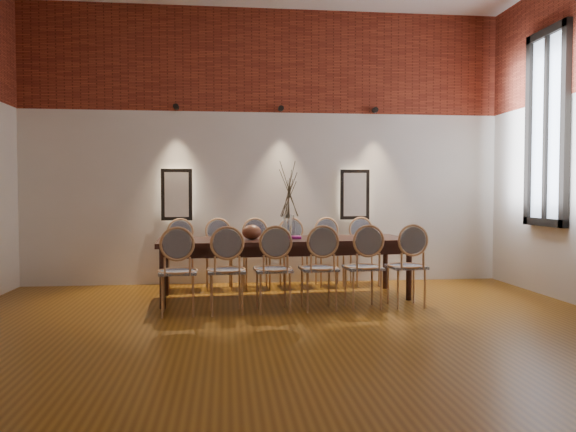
{
  "coord_description": "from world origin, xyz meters",
  "views": [
    {
      "loc": [
        -0.6,
        -4.73,
        1.32
      ],
      "look_at": [
        0.13,
        1.87,
        1.05
      ],
      "focal_mm": 35.0,
      "sensor_mm": 36.0,
      "label": 1
    }
  ],
  "objects": [
    {
      "name": "floor",
      "position": [
        0.0,
        0.0,
        -0.01
      ],
      "size": [
        7.0,
        7.0,
        0.02
      ],
      "primitive_type": "cube",
      "color": "brown",
      "rests_on": "ground"
    },
    {
      "name": "wall_back",
      "position": [
        0.0,
        3.55,
        2.0
      ],
      "size": [
        7.0,
        0.1,
        4.0
      ],
      "primitive_type": "cube",
      "color": "silver",
      "rests_on": "ground"
    },
    {
      "name": "brick_band_back",
      "position": [
        0.0,
        3.48,
        3.25
      ],
      "size": [
        7.0,
        0.02,
        1.5
      ],
      "primitive_type": "cube",
      "color": "maroon",
      "rests_on": "ground"
    },
    {
      "name": "niche_left",
      "position": [
        -1.3,
        3.45,
        1.3
      ],
      "size": [
        0.36,
        0.06,
        0.66
      ],
      "primitive_type": "cube",
      "color": "#FFEAC6",
      "rests_on": "wall_back"
    },
    {
      "name": "niche_right",
      "position": [
        1.3,
        3.45,
        1.3
      ],
      "size": [
        0.36,
        0.06,
        0.66
      ],
      "primitive_type": "cube",
      "color": "#FFEAC6",
      "rests_on": "wall_back"
    },
    {
      "name": "spot_fixture_left",
      "position": [
        -1.3,
        3.42,
        2.55
      ],
      "size": [
        0.08,
        0.1,
        0.08
      ],
      "primitive_type": "cylinder",
      "rotation": [
        1.57,
        0.0,
        0.0
      ],
      "color": "black",
      "rests_on": "wall_back"
    },
    {
      "name": "spot_fixture_mid",
      "position": [
        0.2,
        3.42,
        2.55
      ],
      "size": [
        0.08,
        0.1,
        0.08
      ],
      "primitive_type": "cylinder",
      "rotation": [
        1.57,
        0.0,
        0.0
      ],
      "color": "black",
      "rests_on": "wall_back"
    },
    {
      "name": "spot_fixture_right",
      "position": [
        1.6,
        3.42,
        2.55
      ],
      "size": [
        0.08,
        0.1,
        0.08
      ],
      "primitive_type": "cylinder",
      "rotation": [
        1.57,
        0.0,
        0.0
      ],
      "color": "black",
      "rests_on": "wall_back"
    },
    {
      "name": "window_glass",
      "position": [
        3.46,
        2.0,
        2.15
      ],
      "size": [
        0.02,
        0.78,
        2.38
      ],
      "primitive_type": "cube",
      "color": "silver",
      "rests_on": "wall_right"
    },
    {
      "name": "window_frame",
      "position": [
        3.44,
        2.0,
        2.15
      ],
      "size": [
        0.08,
        0.9,
        2.5
      ],
      "primitive_type": "cube",
      "color": "black",
      "rests_on": "wall_right"
    },
    {
      "name": "window_mullion",
      "position": [
        3.44,
        2.0,
        2.15
      ],
      "size": [
        0.06,
        0.06,
        2.4
      ],
      "primitive_type": "cube",
      "color": "black",
      "rests_on": "wall_right"
    },
    {
      "name": "dining_table",
      "position": [
        0.13,
        2.27,
        0.38
      ],
      "size": [
        3.19,
        1.2,
        0.75
      ],
      "primitive_type": "cube",
      "rotation": [
        0.0,
        0.0,
        0.06
      ],
      "color": "black",
      "rests_on": "floor"
    },
    {
      "name": "chair_near_a",
      "position": [
        -1.12,
        1.41,
        0.47
      ],
      "size": [
        0.47,
        0.47,
        0.94
      ],
      "primitive_type": null,
      "rotation": [
        0.0,
        0.0,
        0.06
      ],
      "color": "tan",
      "rests_on": "floor"
    },
    {
      "name": "chair_near_b",
      "position": [
        -0.6,
        1.44,
        0.47
      ],
      "size": [
        0.47,
        0.47,
        0.94
      ],
      "primitive_type": null,
      "rotation": [
        0.0,
        0.0,
        0.06
      ],
      "color": "tan",
      "rests_on": "floor"
    },
    {
      "name": "chair_near_c",
      "position": [
        -0.08,
        1.47,
        0.47
      ],
      "size": [
        0.47,
        0.47,
        0.94
      ],
      "primitive_type": null,
      "rotation": [
        0.0,
        0.0,
        0.06
      ],
      "color": "tan",
      "rests_on": "floor"
    },
    {
      "name": "chair_near_d",
      "position": [
        0.44,
        1.51,
        0.47
      ],
      "size": [
        0.47,
        0.47,
        0.94
      ],
      "primitive_type": null,
      "rotation": [
        0.0,
        0.0,
        0.06
      ],
      "color": "tan",
      "rests_on": "floor"
    },
    {
      "name": "chair_near_e",
      "position": [
        0.96,
        1.54,
        0.47
      ],
      "size": [
        0.47,
        0.47,
        0.94
      ],
      "primitive_type": null,
      "rotation": [
        0.0,
        0.0,
        0.06
      ],
      "color": "tan",
      "rests_on": "floor"
    },
    {
      "name": "chair_near_f",
      "position": [
        1.48,
        1.57,
        0.47
      ],
      "size": [
        0.47,
        0.47,
        0.94
      ],
      "primitive_type": null,
      "rotation": [
        0.0,
        0.0,
        0.06
      ],
      "color": "tan",
      "rests_on": "floor"
    },
    {
      "name": "chair_far_a",
      "position": [
        -1.22,
        2.97,
        0.47
      ],
      "size": [
        0.47,
        0.47,
        0.94
      ],
      "primitive_type": null,
      "rotation": [
        0.0,
        0.0,
        3.2
      ],
      "color": "tan",
      "rests_on": "floor"
    },
    {
      "name": "chair_far_b",
      "position": [
        -0.7,
        3.0,
        0.47
      ],
      "size": [
        0.47,
        0.47,
        0.94
      ],
      "primitive_type": null,
      "rotation": [
        0.0,
        0.0,
        3.2
      ],
      "color": "tan",
      "rests_on": "floor"
    },
    {
      "name": "chair_far_c",
      "position": [
        -0.18,
        3.04,
        0.47
      ],
      "size": [
        0.47,
        0.47,
        0.94
      ],
      "primitive_type": null,
      "rotation": [
        0.0,
        0.0,
        3.2
      ],
      "color": "tan",
      "rests_on": "floor"
    },
    {
      "name": "chair_far_d",
      "position": [
        0.34,
        3.07,
        0.47
      ],
      "size": [
        0.47,
        0.47,
        0.94
      ],
      "primitive_type": null,
      "rotation": [
        0.0,
        0.0,
        3.2
      ],
      "color": "tan",
      "rests_on": "floor"
    },
    {
      "name": "chair_far_e",
      "position": [
        0.86,
        3.1,
        0.47
      ],
      "size": [
        0.47,
        0.47,
        0.94
      ],
      "primitive_type": null,
      "rotation": [
        0.0,
        0.0,
        3.2
      ],
      "color": "tan",
      "rests_on": "floor"
    },
    {
      "name": "chair_far_f",
      "position": [
        1.39,
        3.13,
        0.47
      ],
      "size": [
        0.47,
        0.47,
        0.94
      ],
      "primitive_type": null,
      "rotation": [
        0.0,
        0.0,
        3.2
      ],
      "color": "tan",
      "rests_on": "floor"
    },
    {
      "name": "vase",
      "position": [
        0.18,
        2.27,
        0.9
      ],
      "size": [
        0.14,
        0.14,
        0.3
      ],
      "primitive_type": "cylinder",
      "color": "silver",
      "rests_on": "dining_table"
    },
    {
      "name": "dried_branches",
      "position": [
        0.18,
        2.27,
        1.35
      ],
      "size": [
        0.5,
        0.5,
        0.7
      ],
      "primitive_type": null,
      "color": "#443D29",
      "rests_on": "vase"
    },
    {
      "name": "bowl",
      "position": [
        -0.28,
        2.19,
        0.84
      ],
      "size": [
        0.24,
        0.24,
        0.18
      ],
      "primitive_type": "ellipsoid",
      "color": "brown",
      "rests_on": "dining_table"
    },
    {
      "name": "book",
      "position": [
        0.2,
        2.26,
        0.77
      ],
      "size": [
        0.27,
        0.2,
        0.03
      ],
      "primitive_type": "cube",
      "rotation": [
        0.0,
        0.0,
        0.06
      ],
      "color": "#8F1776",
      "rests_on": "dining_table"
    }
  ]
}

